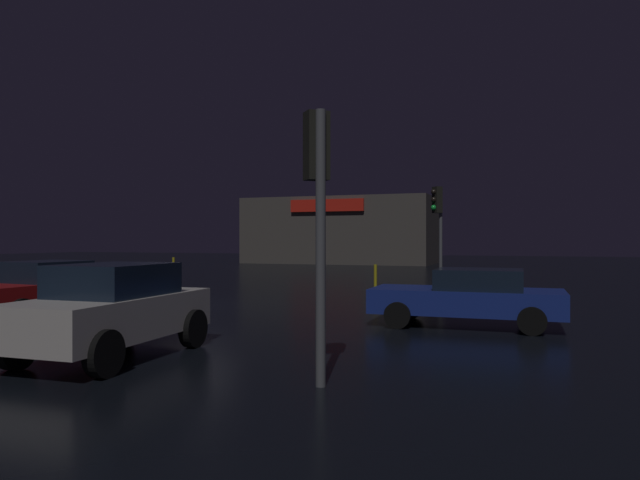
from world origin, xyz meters
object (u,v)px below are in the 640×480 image
(store_building, at_px, (340,231))
(traffic_signal_opposite, at_px, (438,215))
(car_crossing, at_px, (469,297))
(traffic_signal_main, at_px, (318,189))
(car_far, at_px, (46,288))
(car_near, at_px, (113,309))

(store_building, bearing_deg, traffic_signal_opposite, -64.63)
(car_crossing, bearing_deg, store_building, 112.78)
(traffic_signal_main, bearing_deg, car_far, 155.31)
(traffic_signal_opposite, height_order, car_far, traffic_signal_opposite)
(traffic_signal_main, relative_size, traffic_signal_opposite, 0.96)
(store_building, bearing_deg, car_crossing, -67.22)
(traffic_signal_opposite, height_order, car_near, traffic_signal_opposite)
(car_near, bearing_deg, store_building, 102.40)
(traffic_signal_main, relative_size, car_far, 0.85)
(traffic_signal_main, distance_m, car_far, 10.39)
(car_far, distance_m, car_crossing, 10.93)
(store_building, bearing_deg, car_far, -84.59)
(car_near, distance_m, car_crossing, 7.97)
(car_crossing, bearing_deg, car_near, -133.06)
(car_far, bearing_deg, car_crossing, 11.05)
(car_far, bearing_deg, traffic_signal_main, -24.69)
(traffic_signal_opposite, bearing_deg, car_crossing, -76.45)
(traffic_signal_opposite, bearing_deg, store_building, 115.37)
(traffic_signal_main, bearing_deg, car_crossing, 76.99)
(traffic_signal_opposite, xyz_separation_m, car_far, (-8.84, -9.92, -2.22))
(store_building, xyz_separation_m, car_near, (8.66, -39.41, -1.97))
(traffic_signal_opposite, relative_size, car_far, 0.88)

